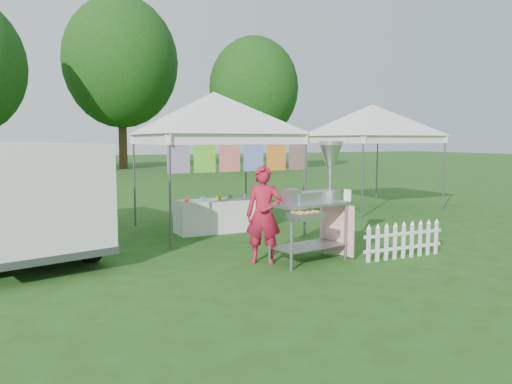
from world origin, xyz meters
TOP-DOWN VIEW (x-y plane):
  - ground at (0.00, 0.00)m, footprint 120.00×120.00m
  - canopy_main at (0.00, 3.49)m, footprint 4.24×4.24m
  - canopy_right at (5.50, 5.00)m, footprint 4.24×4.24m
  - tree_mid at (3.00, 28.00)m, footprint 7.60×7.60m
  - tree_right at (10.00, 22.00)m, footprint 5.60×5.60m
  - donut_cart at (0.53, 0.23)m, footprint 1.43×1.17m
  - vendor at (-0.36, 0.46)m, footprint 0.68×0.63m
  - cargo_van at (-4.03, 3.13)m, footprint 2.92×4.94m
  - picket_fence at (1.89, -0.30)m, footprint 1.62×0.07m
  - display_table at (0.01, 3.36)m, footprint 1.80×0.70m

SIDE VIEW (x-z plane):
  - ground at x=0.00m, z-range 0.00..0.00m
  - picket_fence at x=1.89m, z-range 0.01..0.57m
  - display_table at x=0.01m, z-range 0.00..0.70m
  - vendor at x=-0.36m, z-range 0.00..1.57m
  - cargo_van at x=-4.03m, z-range 0.07..2.00m
  - donut_cart at x=0.53m, z-range 0.17..2.13m
  - canopy_main at x=0.00m, z-range 1.26..4.71m
  - canopy_right at x=5.50m, z-range 1.27..4.72m
  - tree_right at x=10.00m, z-range 0.97..9.39m
  - tree_mid at x=3.00m, z-range 1.38..12.90m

